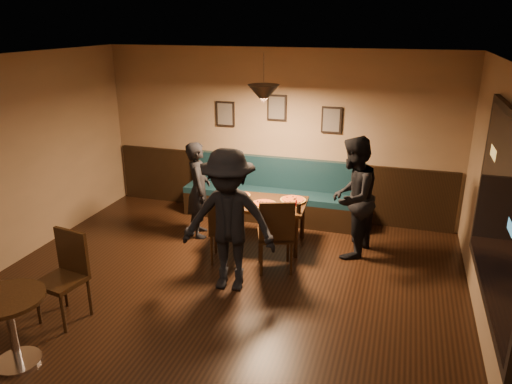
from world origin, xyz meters
TOP-DOWN VIEW (x-y plane):
  - floor at (0.00, 0.00)m, footprint 7.00×7.00m
  - ceiling at (0.00, 0.00)m, footprint 7.00×7.00m
  - wall_back at (0.00, 3.50)m, footprint 6.00×0.00m
  - wainscot at (0.00, 3.47)m, footprint 5.88×0.06m
  - booth_bench at (0.00, 3.20)m, footprint 3.00×0.60m
  - window_frame at (2.96, 0.50)m, footprint 0.06×2.56m
  - window_glass at (2.93, 0.50)m, footprint 0.00×2.40m
  - picture_left at (-0.90, 3.47)m, footprint 0.32×0.04m
  - picture_center at (0.00, 3.47)m, footprint 0.32×0.04m
  - picture_right at (0.90, 3.47)m, footprint 0.32×0.04m
  - pendant_lamp at (0.14, 2.21)m, footprint 0.44×0.44m
  - dining_table at (0.14, 2.21)m, footprint 1.31×0.89m
  - chair_near_left at (-0.20, 1.57)m, footprint 0.53×0.53m
  - chair_near_right at (0.51, 1.52)m, footprint 0.59×0.59m
  - diner_left at (-0.90, 2.24)m, footprint 0.55×0.64m
  - diner_right at (1.42, 2.26)m, footprint 0.82×0.96m
  - diner_front at (0.09, 0.89)m, footprint 1.21×0.76m
  - pizza_a at (-0.27, 2.33)m, footprint 0.45×0.45m
  - pizza_b at (0.19, 2.08)m, footprint 0.48×0.48m
  - pizza_c at (0.56, 2.36)m, footprint 0.39×0.39m
  - soda_glass at (0.73, 1.95)m, footprint 0.08×0.08m
  - tabasco_bottle at (0.64, 2.20)m, footprint 0.03×0.03m
  - napkin_a at (-0.40, 2.51)m, footprint 0.15×0.15m
  - napkin_b at (-0.40, 1.90)m, footprint 0.21×0.21m
  - cutlery_set at (0.14, 1.84)m, footprint 0.18×0.03m
  - cafe_table at (-1.41, -1.10)m, footprint 0.77×0.77m
  - cafe_chair_far at (-1.44, -0.33)m, footprint 0.52×0.52m

SIDE VIEW (x-z plane):
  - floor at x=0.00m, z-range 0.00..0.00m
  - dining_table at x=0.14m, z-range 0.00..0.67m
  - cafe_table at x=-1.41m, z-range 0.00..0.75m
  - chair_near_left at x=-0.20m, z-range 0.00..0.99m
  - wainscot at x=0.00m, z-range 0.00..1.00m
  - booth_bench at x=0.00m, z-range 0.00..1.00m
  - cafe_chair_far at x=-1.44m, z-range 0.00..1.02m
  - chair_near_right at x=0.51m, z-range 0.00..1.04m
  - cutlery_set at x=0.14m, z-range 0.67..0.68m
  - napkin_a at x=-0.40m, z-range 0.67..0.68m
  - napkin_b at x=-0.40m, z-range 0.67..0.68m
  - pizza_a at x=-0.27m, z-range 0.67..0.71m
  - pizza_b at x=0.19m, z-range 0.67..0.72m
  - pizza_c at x=0.56m, z-range 0.67..0.72m
  - tabasco_bottle at x=0.64m, z-range 0.67..0.78m
  - soda_glass at x=0.73m, z-range 0.67..0.81m
  - diner_left at x=-0.90m, z-range 0.00..1.50m
  - diner_right at x=1.42m, z-range 0.00..1.73m
  - diner_front at x=0.09m, z-range 0.00..1.81m
  - wall_back at x=0.00m, z-range -1.60..4.40m
  - window_frame at x=2.96m, z-range 0.57..2.43m
  - window_glass at x=2.93m, z-range 0.30..2.70m
  - picture_left at x=-0.90m, z-range 1.49..1.91m
  - picture_right at x=0.90m, z-range 1.49..1.91m
  - picture_center at x=0.00m, z-range 1.64..2.06m
  - pendant_lamp at x=0.14m, z-range 2.12..2.38m
  - ceiling at x=0.00m, z-range 2.80..2.80m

